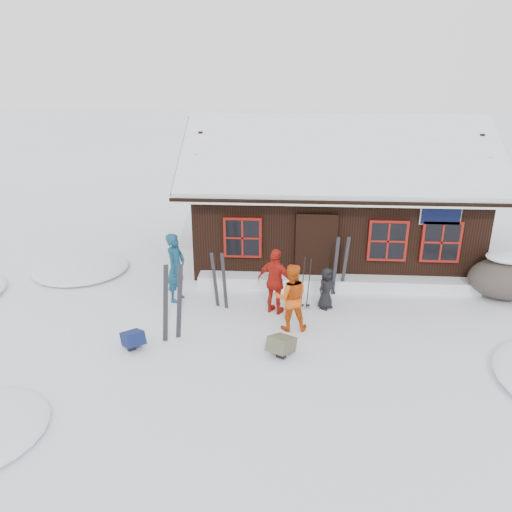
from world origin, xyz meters
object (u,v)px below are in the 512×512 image
object	(u,v)px
skier_crouched	(326,288)
ski_poles	(306,284)
skier_orange_left	(291,297)
backpack_olive	(281,347)
backpack_blue	(133,341)
ski_pair_left	(173,304)
boulder	(506,277)
skier_orange_right	(276,282)
skier_teal	(176,267)

from	to	relation	value
skier_crouched	ski_poles	xyz separation A→B (m)	(-0.52, -0.05, 0.12)
skier_orange_left	backpack_olive	world-z (taller)	skier_orange_left
backpack_blue	skier_orange_left	bearing A→B (deg)	-20.68
ski_pair_left	skier_orange_left	bearing A→B (deg)	-7.97
boulder	backpack_olive	xyz separation A→B (m)	(-5.80, -3.17, -0.41)
skier_orange_right	ski_poles	bearing A→B (deg)	-133.54
backpack_blue	skier_orange_right	bearing A→B (deg)	-6.58
skier_teal	skier_orange_left	size ratio (longest dim) A/B	1.13
boulder	ski_poles	distance (m)	5.34
skier_teal	skier_orange_right	bearing A→B (deg)	-88.16
skier_orange_left	skier_crouched	bearing A→B (deg)	-132.59
skier_orange_left	backpack_olive	bearing A→B (deg)	76.24
skier_teal	ski_poles	world-z (taller)	skier_teal
backpack_blue	ski_poles	bearing A→B (deg)	-8.52
boulder	backpack_olive	size ratio (longest dim) A/B	3.32
skier_crouched	ski_poles	bearing A→B (deg)	141.28
skier_orange_left	backpack_blue	size ratio (longest dim) A/B	3.04
boulder	ski_pair_left	bearing A→B (deg)	-161.78
skier_teal	backpack_olive	xyz separation A→B (m)	(2.76, -2.45, -0.75)
skier_teal	skier_orange_left	world-z (taller)	skier_teal
skier_teal	skier_crouched	size ratio (longest dim) A/B	1.68
ski_pair_left	backpack_olive	distance (m)	2.55
skier_orange_left	ski_pair_left	world-z (taller)	ski_pair_left
ski_poles	backpack_olive	distance (m)	2.30
ski_pair_left	backpack_olive	xyz separation A→B (m)	(2.40, -0.48, -0.71)
skier_crouched	backpack_blue	bearing A→B (deg)	162.51
ski_pair_left	skier_orange_right	bearing A→B (deg)	10.96
skier_teal	skier_crouched	bearing A→B (deg)	-79.40
skier_orange_right	backpack_olive	world-z (taller)	skier_orange_right
backpack_olive	ski_poles	bearing A→B (deg)	104.70
backpack_blue	skier_teal	bearing A→B (deg)	41.34
ski_poles	skier_teal	bearing A→B (deg)	175.28
backpack_olive	skier_teal	bearing A→B (deg)	167.36
backpack_blue	backpack_olive	distance (m)	3.21
skier_orange_right	skier_teal	bearing A→B (deg)	13.79
ski_poles	ski_pair_left	bearing A→B (deg)	-150.04
skier_orange_right	backpack_olive	size ratio (longest dim) A/B	2.87
skier_teal	backpack_blue	world-z (taller)	skier_teal
skier_orange_right	skier_crouched	xyz separation A→B (m)	(1.26, 0.33, -0.29)
skier_orange_right	boulder	distance (m)	6.12
skier_teal	skier_crouched	world-z (taller)	skier_teal
backpack_blue	backpack_olive	world-z (taller)	backpack_olive
skier_orange_right	ski_poles	world-z (taller)	skier_orange_right
ski_poles	backpack_blue	distance (m)	4.35
backpack_olive	ski_pair_left	bearing A→B (deg)	-162.22
skier_crouched	ski_pair_left	xyz separation A→B (m)	(-3.47, -1.75, 0.33)
skier_teal	ski_pair_left	xyz separation A→B (m)	(0.36, -1.98, -0.04)
boulder	ski_pair_left	world-z (taller)	ski_pair_left
ski_poles	backpack_blue	world-z (taller)	ski_poles
skier_crouched	backpack_blue	xyz separation A→B (m)	(-4.29, -2.17, -0.40)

